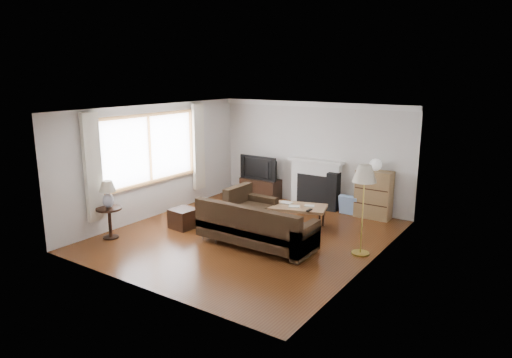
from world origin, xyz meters
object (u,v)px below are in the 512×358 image
Objects in this scene: floor_lamp at (363,210)px; side_table at (110,223)px; tv_stand at (261,188)px; coffee_table at (296,217)px; bookshelf at (374,194)px; sectional_sofa at (256,226)px.

floor_lamp is 4.82m from side_table.
tv_stand is 2.43m from coffee_table.
bookshelf is at bearing 37.82° from coffee_table.
coffee_table is at bearing 85.51° from sectional_sofa.
floor_lamp is (3.56, -2.13, 0.56)m from tv_stand.
sectional_sofa is 1.34m from coffee_table.
sectional_sofa is at bearing -157.82° from floor_lamp.
tv_stand is 1.67× the size of side_table.
side_table is (-2.71, -2.58, 0.07)m from coffee_table.
bookshelf is 1.74× the size of side_table.
tv_stand is 0.42× the size of sectional_sofa.
bookshelf reaches higher than tv_stand.
side_table reaches higher than tv_stand.
floor_lamp is at bearing -75.22° from bookshelf.
bookshelf reaches higher than sectional_sofa.
coffee_table is 1.99× the size of side_table.
side_table is at bearing -155.73° from floor_lamp.
tv_stand is 3.37m from sectional_sofa.
bookshelf is 1.93m from coffee_table.
bookshelf is 3.13m from sectional_sofa.
sectional_sofa is at bearing 25.65° from side_table.
floor_lamp is at bearing -30.91° from tv_stand.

